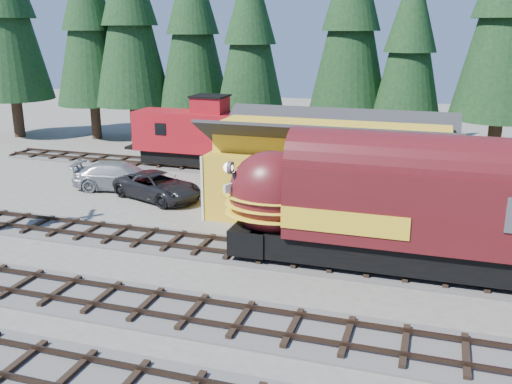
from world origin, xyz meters
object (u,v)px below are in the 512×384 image
(depot, at_px, (330,160))
(pickup_truck_a, at_px, (158,186))
(locomotive, at_px, (408,213))
(caboose, at_px, (199,135))
(pickup_truck_b, at_px, (121,176))

(depot, distance_m, pickup_truck_a, 10.19)
(depot, distance_m, locomotive, 7.85)
(locomotive, relative_size, pickup_truck_a, 2.84)
(depot, height_order, pickup_truck_a, depot)
(caboose, height_order, pickup_truck_a, caboose)
(locomotive, bearing_deg, pickup_truck_b, 157.10)
(depot, relative_size, caboose, 1.41)
(caboose, relative_size, pickup_truck_b, 1.56)
(caboose, bearing_deg, locomotive, -42.98)
(pickup_truck_a, xyz_separation_m, pickup_truck_b, (-3.13, 1.17, 0.06))
(depot, height_order, locomotive, depot)
(locomotive, bearing_deg, pickup_truck_a, 156.58)
(depot, bearing_deg, locomotive, -55.99)
(caboose, relative_size, pickup_truck_a, 1.61)
(caboose, bearing_deg, pickup_truck_a, -84.91)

